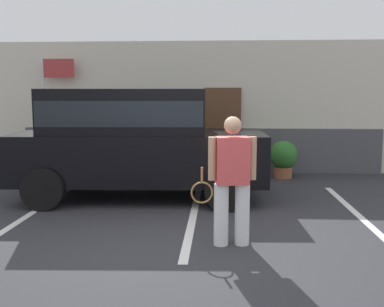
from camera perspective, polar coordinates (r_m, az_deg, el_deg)
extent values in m
plane|color=#2D2D33|center=(6.07, -1.33, -11.43)|extent=(40.00, 40.00, 0.00)
cube|color=silver|center=(8.10, -19.31, -6.90)|extent=(0.12, 4.40, 0.01)
cube|color=silver|center=(7.49, 0.21, -7.64)|extent=(0.12, 4.40, 0.01)
cube|color=silver|center=(7.82, 20.49, -7.49)|extent=(0.12, 4.40, 0.01)
cube|color=beige|center=(11.37, 1.08, 5.90)|extent=(10.58, 0.30, 3.23)
cube|color=#4C4C51|center=(11.26, 1.02, 0.43)|extent=(8.89, 0.10, 1.10)
cube|color=brown|center=(11.18, 3.88, 2.93)|extent=(0.90, 0.06, 2.10)
cube|color=black|center=(8.56, -6.50, -0.29)|extent=(4.68, 2.11, 0.90)
cube|color=black|center=(8.51, -8.27, 5.38)|extent=(2.98, 1.89, 0.80)
cube|color=black|center=(8.51, -8.26, 5.25)|extent=(2.92, 1.91, 0.44)
cylinder|color=black|center=(9.50, 3.59, -2.13)|extent=(0.73, 0.29, 0.72)
cylinder|color=black|center=(7.64, 4.27, -4.60)|extent=(0.73, 0.29, 0.72)
cylinder|color=black|center=(9.85, -14.73, -2.02)|extent=(0.73, 0.29, 0.72)
cylinder|color=black|center=(8.07, -18.34, -4.31)|extent=(0.73, 0.29, 0.72)
cylinder|color=white|center=(5.99, 6.38, -7.64)|extent=(0.19, 0.19, 0.82)
cylinder|color=white|center=(5.94, 3.71, -7.73)|extent=(0.19, 0.19, 0.82)
cube|color=#E04C4C|center=(5.81, 5.13, -0.88)|extent=(0.45, 0.32, 0.61)
sphere|color=tan|center=(5.76, 5.19, 3.57)|extent=(0.23, 0.23, 0.23)
cylinder|color=tan|center=(5.86, 7.66, -0.59)|extent=(0.10, 0.10, 0.56)
cylinder|color=tan|center=(5.77, 2.57, -0.66)|extent=(0.10, 0.10, 0.56)
torus|color=olive|center=(5.89, 1.25, -4.97)|extent=(0.37, 0.07, 0.37)
cylinder|color=olive|center=(5.84, 1.26, -2.72)|extent=(0.03, 0.03, 0.20)
cylinder|color=#9E5638|center=(10.75, 11.42, -2.35)|extent=(0.43, 0.43, 0.26)
sphere|color=#2D6B28|center=(10.69, 11.48, -0.18)|extent=(0.66, 0.66, 0.66)
cylinder|color=silver|center=(11.79, -18.13, 4.63)|extent=(0.05, 0.05, 2.85)
cube|color=#B23838|center=(11.65, -16.52, 10.32)|extent=(0.75, 0.05, 0.45)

